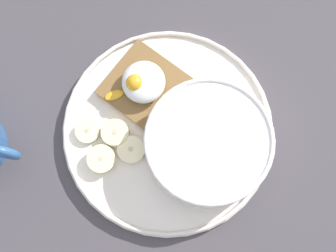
{
  "coord_description": "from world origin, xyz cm",
  "views": [
    {
      "loc": [
        12.34,
        2.65,
        60.31
      ],
      "look_at": [
        0.0,
        0.0,
        5.0
      ],
      "focal_mm": 50.0,
      "sensor_mm": 36.0,
      "label": 1
    }
  ],
  "objects_px": {
    "poached_egg": "(142,82)",
    "banana_slice_front": "(102,159)",
    "oatmeal_bowl": "(208,144)",
    "toast_slice": "(144,86)",
    "banana_slice_right": "(88,131)",
    "banana_slice_back": "(131,150)",
    "banana_slice_left": "(115,133)"
  },
  "relations": [
    {
      "from": "banana_slice_right",
      "to": "toast_slice",
      "type": "bearing_deg",
      "value": 141.61
    },
    {
      "from": "poached_egg",
      "to": "banana_slice_right",
      "type": "height_order",
      "value": "poached_egg"
    },
    {
      "from": "banana_slice_back",
      "to": "banana_slice_right",
      "type": "distance_m",
      "value": 0.06
    },
    {
      "from": "poached_egg",
      "to": "banana_slice_front",
      "type": "bearing_deg",
      "value": -15.95
    },
    {
      "from": "toast_slice",
      "to": "poached_egg",
      "type": "distance_m",
      "value": 0.02
    },
    {
      "from": "banana_slice_right",
      "to": "banana_slice_back",
      "type": "bearing_deg",
      "value": 78.4
    },
    {
      "from": "banana_slice_back",
      "to": "oatmeal_bowl",
      "type": "bearing_deg",
      "value": 104.29
    },
    {
      "from": "banana_slice_right",
      "to": "oatmeal_bowl",
      "type": "bearing_deg",
      "value": 94.19
    },
    {
      "from": "toast_slice",
      "to": "banana_slice_front",
      "type": "bearing_deg",
      "value": -16.6
    },
    {
      "from": "toast_slice",
      "to": "banana_slice_right",
      "type": "xyz_separation_m",
      "value": [
        0.07,
        -0.06,
        -0.0
      ]
    },
    {
      "from": "banana_slice_left",
      "to": "banana_slice_right",
      "type": "distance_m",
      "value": 0.04
    },
    {
      "from": "poached_egg",
      "to": "banana_slice_back",
      "type": "height_order",
      "value": "poached_egg"
    },
    {
      "from": "oatmeal_bowl",
      "to": "banana_slice_left",
      "type": "height_order",
      "value": "oatmeal_bowl"
    },
    {
      "from": "banana_slice_left",
      "to": "banana_slice_back",
      "type": "height_order",
      "value": "banana_slice_left"
    },
    {
      "from": "banana_slice_left",
      "to": "banana_slice_back",
      "type": "xyz_separation_m",
      "value": [
        0.02,
        0.02,
        -0.0
      ]
    },
    {
      "from": "oatmeal_bowl",
      "to": "banana_slice_left",
      "type": "relative_size",
      "value": 3.08
    },
    {
      "from": "oatmeal_bowl",
      "to": "banana_slice_back",
      "type": "relative_size",
      "value": 3.14
    },
    {
      "from": "toast_slice",
      "to": "poached_egg",
      "type": "bearing_deg",
      "value": -57.78
    },
    {
      "from": "oatmeal_bowl",
      "to": "banana_slice_right",
      "type": "xyz_separation_m",
      "value": [
        0.01,
        -0.15,
        -0.02
      ]
    },
    {
      "from": "banana_slice_front",
      "to": "toast_slice",
      "type": "bearing_deg",
      "value": 163.4
    },
    {
      "from": "banana_slice_left",
      "to": "banana_slice_right",
      "type": "bearing_deg",
      "value": -83.26
    },
    {
      "from": "banana_slice_front",
      "to": "banana_slice_right",
      "type": "relative_size",
      "value": 1.25
    },
    {
      "from": "oatmeal_bowl",
      "to": "toast_slice",
      "type": "relative_size",
      "value": 1.27
    },
    {
      "from": "oatmeal_bowl",
      "to": "poached_egg",
      "type": "distance_m",
      "value": 0.11
    },
    {
      "from": "poached_egg",
      "to": "banana_slice_right",
      "type": "distance_m",
      "value": 0.09
    },
    {
      "from": "oatmeal_bowl",
      "to": "banana_slice_back",
      "type": "distance_m",
      "value": 0.1
    },
    {
      "from": "toast_slice",
      "to": "banana_slice_front",
      "type": "relative_size",
      "value": 2.41
    },
    {
      "from": "oatmeal_bowl",
      "to": "banana_slice_right",
      "type": "distance_m",
      "value": 0.15
    },
    {
      "from": "oatmeal_bowl",
      "to": "banana_slice_front",
      "type": "relative_size",
      "value": 3.06
    },
    {
      "from": "banana_slice_back",
      "to": "banana_slice_right",
      "type": "relative_size",
      "value": 1.22
    },
    {
      "from": "poached_egg",
      "to": "banana_slice_left",
      "type": "xyz_separation_m",
      "value": [
        0.07,
        -0.02,
        -0.02
      ]
    },
    {
      "from": "banana_slice_front",
      "to": "banana_slice_right",
      "type": "bearing_deg",
      "value": -139.84
    }
  ]
}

